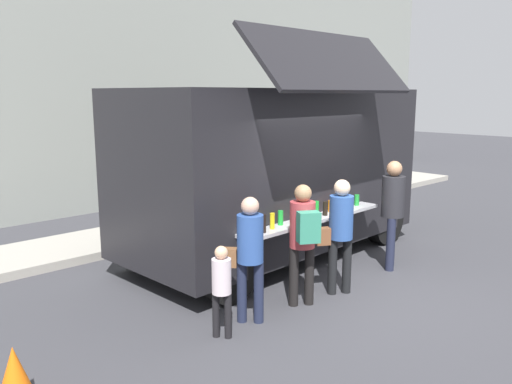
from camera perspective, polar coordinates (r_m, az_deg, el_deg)
name	(u,v)px	position (r m, az deg, el deg)	size (l,w,h in m)	color
ground_plane	(356,290)	(7.90, 10.97, -10.50)	(60.00, 60.00, 0.00)	#38383D
food_truck_main	(275,167)	(9.01, 2.11, 2.80)	(5.54, 3.37, 3.73)	black
traffic_cone_orange	(15,374)	(5.58, -24.97, -17.68)	(0.36, 0.36, 0.55)	orange
trash_bin	(332,185)	(14.03, 8.31, 0.81)	(0.60, 0.60, 0.89)	#2B5F3A
customer_front_ordering	(340,227)	(7.44, 9.19, -3.80)	(0.52, 0.41, 1.66)	black
customer_mid_with_backpack	(303,233)	(6.92, 5.20, -4.52)	(0.47, 0.54, 1.67)	black
customer_rear_waiting	(249,249)	(6.43, -0.78, -6.28)	(0.45, 0.48, 1.61)	#1D233B
customer_extra_browsing	(393,205)	(8.67, 14.77, -1.39)	(0.36, 0.36, 1.78)	#1E2237
child_near_queue	(222,283)	(6.13, -3.80, -9.98)	(0.23, 0.23, 1.12)	black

